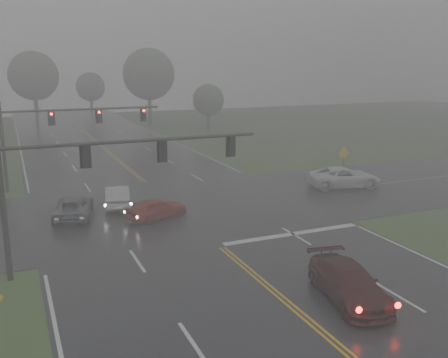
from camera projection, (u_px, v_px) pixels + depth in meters
name	position (u px, v px, depth m)	size (l,w,h in m)	color
main_road	(185.00, 217.00, 31.38)	(18.00, 160.00, 0.02)	black
cross_street	(175.00, 208.00, 33.17)	(120.00, 14.00, 0.02)	black
stop_bar	(293.00, 234.00, 28.11)	(8.50, 0.50, 0.01)	#BEBEBE
sedan_maroon	(348.00, 300.00, 20.35)	(2.00, 4.92, 1.43)	#350A09
sedan_red	(157.00, 219.00, 30.91)	(1.56, 3.88, 1.32)	maroon
sedan_silver	(118.00, 207.00, 33.54)	(1.55, 4.44, 1.46)	#9B9EA2
car_grey	(74.00, 217.00, 31.25)	(2.17, 4.71, 1.31)	#505257
pickup_white	(344.00, 187.00, 38.83)	(2.58, 5.59, 1.55)	silver
signal_gantry_near	(90.00, 170.00, 22.60)	(12.12, 0.29, 6.68)	black
signal_gantry_far	(54.00, 126.00, 37.69)	(11.90, 0.34, 6.76)	black
sign_diamond_east	(344.00, 157.00, 40.98)	(1.14, 0.23, 2.76)	black
tree_ne_a	(149.00, 74.00, 77.50)	(8.02, 8.02, 11.77)	#382C24
tree_n_mid	(34.00, 76.00, 78.59)	(7.73, 7.73, 11.36)	#382C24
tree_e_near	(208.00, 100.00, 70.52)	(4.48, 4.48, 6.59)	#382C24
tree_n_far	(90.00, 87.00, 91.97)	(5.33, 5.33, 7.83)	#382C24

